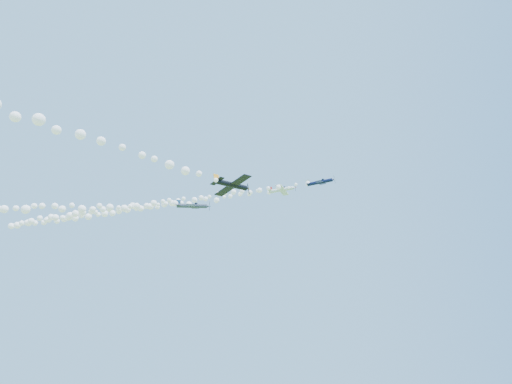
# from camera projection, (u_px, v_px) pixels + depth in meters

# --- Properties ---
(plane_white) EXTENTS (6.85, 7.26, 1.83)m
(plane_white) POSITION_uv_depth(u_px,v_px,m) (282.00, 190.00, 100.40)
(plane_white) COLOR white
(smoke_trail_white) EXTENTS (79.81, 20.31, 2.91)m
(smoke_trail_white) POSITION_uv_depth(u_px,v_px,m) (126.00, 210.00, 113.40)
(smoke_trail_white) COLOR white
(plane_navy) EXTENTS (6.53, 6.73, 2.20)m
(plane_navy) POSITION_uv_depth(u_px,v_px,m) (321.00, 182.00, 93.43)
(plane_navy) COLOR black
(smoke_trail_navy) EXTENTS (79.72, 20.17, 2.60)m
(smoke_trail_navy) POSITION_uv_depth(u_px,v_px,m) (151.00, 205.00, 106.40)
(smoke_trail_navy) COLOR white
(plane_grey) EXTENTS (7.34, 7.62, 2.34)m
(plane_grey) POSITION_uv_depth(u_px,v_px,m) (193.00, 206.00, 89.29)
(plane_grey) COLOR #363D4F
(smoke_trail_grey) EXTENTS (67.57, 9.46, 3.28)m
(smoke_trail_grey) POSITION_uv_depth(u_px,v_px,m) (20.00, 208.00, 89.27)
(smoke_trail_grey) COLOR white
(plane_black) EXTENTS (7.01, 6.96, 2.20)m
(plane_black) POSITION_uv_depth(u_px,v_px,m) (232.00, 185.00, 71.94)
(plane_black) COLOR black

